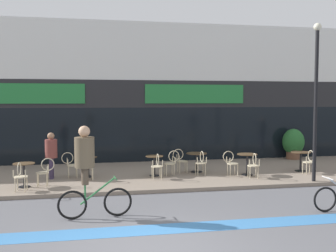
{
  "coord_description": "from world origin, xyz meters",
  "views": [
    {
      "loc": [
        -0.94,
        -7.18,
        2.86
      ],
      "look_at": [
        1.8,
        7.21,
        1.88
      ],
      "focal_mm": 42.0,
      "sensor_mm": 36.0,
      "label": 1
    }
  ],
  "objects_px": {
    "bistro_table_5": "(301,157)",
    "bistro_table_0": "(24,170)",
    "cafe_chair_4_near": "(254,164)",
    "pedestrian_near_end": "(51,151)",
    "bistro_table_1": "(88,163)",
    "cafe_chair_2_side": "(171,161)",
    "cafe_chair_3_near": "(201,161)",
    "planter_pot": "(293,143)",
    "bistro_table_2": "(154,162)",
    "cafe_chair_5_near": "(309,160)",
    "bistro_table_3": "(197,158)",
    "bistro_table_4": "(247,160)",
    "cafe_chair_1_side": "(70,163)",
    "cafe_chair_0_near": "(20,175)",
    "cafe_chair_1_near": "(88,165)",
    "cafe_chair_4_side": "(231,161)",
    "cafe_chair_0_side": "(45,170)",
    "lamp_post": "(316,91)",
    "cafe_chair_3_side": "(181,159)",
    "cafe_chair_2_near": "(157,164)",
    "cyclist_0": "(87,164)"
  },
  "relations": [
    {
      "from": "bistro_table_2",
      "to": "cafe_chair_4_near",
      "type": "height_order",
      "value": "cafe_chair_4_near"
    },
    {
      "from": "cafe_chair_1_side",
      "to": "bistro_table_1",
      "type": "bearing_deg",
      "value": -6.34
    },
    {
      "from": "bistro_table_1",
      "to": "cafe_chair_0_near",
      "type": "bearing_deg",
      "value": -135.33
    },
    {
      "from": "planter_pot",
      "to": "bistro_table_0",
      "type": "bearing_deg",
      "value": -161.06
    },
    {
      "from": "cafe_chair_1_near",
      "to": "pedestrian_near_end",
      "type": "height_order",
      "value": "pedestrian_near_end"
    },
    {
      "from": "lamp_post",
      "to": "cafe_chair_2_side",
      "type": "bearing_deg",
      "value": 157.14
    },
    {
      "from": "bistro_table_5",
      "to": "cafe_chair_4_side",
      "type": "height_order",
      "value": "cafe_chair_4_side"
    },
    {
      "from": "cafe_chair_3_near",
      "to": "cafe_chair_5_near",
      "type": "relative_size",
      "value": 1.0
    },
    {
      "from": "bistro_table_5",
      "to": "cafe_chair_3_side",
      "type": "relative_size",
      "value": 0.83
    },
    {
      "from": "bistro_table_2",
      "to": "cafe_chair_5_near",
      "type": "height_order",
      "value": "cafe_chair_5_near"
    },
    {
      "from": "cafe_chair_3_near",
      "to": "planter_pot",
      "type": "xyz_separation_m",
      "value": [
        5.25,
        3.01,
        0.22
      ]
    },
    {
      "from": "bistro_table_1",
      "to": "cafe_chair_3_near",
      "type": "distance_m",
      "value": 4.05
    },
    {
      "from": "bistro_table_1",
      "to": "cafe_chair_3_near",
      "type": "relative_size",
      "value": 0.8
    },
    {
      "from": "cafe_chair_1_near",
      "to": "pedestrian_near_end",
      "type": "xyz_separation_m",
      "value": [
        -1.26,
        0.53,
        0.44
      ]
    },
    {
      "from": "bistro_table_0",
      "to": "cafe_chair_0_near",
      "type": "distance_m",
      "value": 0.63
    },
    {
      "from": "cafe_chair_2_side",
      "to": "bistro_table_0",
      "type": "bearing_deg",
      "value": 7.87
    },
    {
      "from": "cafe_chair_3_near",
      "to": "cafe_chair_4_near",
      "type": "distance_m",
      "value": 1.88
    },
    {
      "from": "cafe_chair_1_near",
      "to": "cafe_chair_2_near",
      "type": "xyz_separation_m",
      "value": [
        2.33,
        -0.27,
        0.0
      ]
    },
    {
      "from": "cafe_chair_3_near",
      "to": "planter_pot",
      "type": "height_order",
      "value": "planter_pot"
    },
    {
      "from": "cafe_chair_5_near",
      "to": "cafe_chair_3_near",
      "type": "bearing_deg",
      "value": 83.73
    },
    {
      "from": "bistro_table_5",
      "to": "cafe_chair_2_side",
      "type": "bearing_deg",
      "value": 178.53
    },
    {
      "from": "bistro_table_1",
      "to": "cafe_chair_5_near",
      "type": "xyz_separation_m",
      "value": [
        7.99,
        -1.02,
        0.01
      ]
    },
    {
      "from": "lamp_post",
      "to": "pedestrian_near_end",
      "type": "distance_m",
      "value": 9.22
    },
    {
      "from": "cafe_chair_0_near",
      "to": "cafe_chair_0_side",
      "type": "distance_m",
      "value": 0.89
    },
    {
      "from": "bistro_table_1",
      "to": "cafe_chair_1_side",
      "type": "distance_m",
      "value": 0.63
    },
    {
      "from": "pedestrian_near_end",
      "to": "cafe_chair_2_near",
      "type": "bearing_deg",
      "value": 169.33
    },
    {
      "from": "cafe_chair_4_near",
      "to": "cafe_chair_4_side",
      "type": "relative_size",
      "value": 1.0
    },
    {
      "from": "cafe_chair_4_near",
      "to": "pedestrian_near_end",
      "type": "xyz_separation_m",
      "value": [
        -6.92,
        1.27,
        0.44
      ]
    },
    {
      "from": "pedestrian_near_end",
      "to": "cyclist_0",
      "type": "bearing_deg",
      "value": 107.89
    },
    {
      "from": "cafe_chair_1_side",
      "to": "cafe_chair_0_near",
      "type": "bearing_deg",
      "value": -131.94
    },
    {
      "from": "cafe_chair_4_side",
      "to": "pedestrian_near_end",
      "type": "xyz_separation_m",
      "value": [
        -6.31,
        0.65,
        0.44
      ]
    },
    {
      "from": "cafe_chair_2_side",
      "to": "cafe_chair_4_near",
      "type": "xyz_separation_m",
      "value": [
        2.71,
        -1.1,
        0.0
      ]
    },
    {
      "from": "cafe_chair_2_side",
      "to": "cafe_chair_3_side",
      "type": "distance_m",
      "value": 0.6
    },
    {
      "from": "cafe_chair_1_near",
      "to": "cafe_chair_3_side",
      "type": "bearing_deg",
      "value": -83.35
    },
    {
      "from": "cafe_chair_2_side",
      "to": "bistro_table_3",
      "type": "bearing_deg",
      "value": -162.38
    },
    {
      "from": "cafe_chair_2_near",
      "to": "cafe_chair_5_near",
      "type": "height_order",
      "value": "same"
    },
    {
      "from": "bistro_table_5",
      "to": "bistro_table_0",
      "type": "bearing_deg",
      "value": -174.71
    },
    {
      "from": "planter_pot",
      "to": "cafe_chair_2_side",
      "type": "bearing_deg",
      "value": -156.05
    },
    {
      "from": "cafe_chair_1_near",
      "to": "cafe_chair_1_side",
      "type": "relative_size",
      "value": 1.0
    },
    {
      "from": "cafe_chair_4_near",
      "to": "bistro_table_1",
      "type": "bearing_deg",
      "value": 84.34
    },
    {
      "from": "cafe_chair_2_side",
      "to": "pedestrian_near_end",
      "type": "xyz_separation_m",
      "value": [
        -4.22,
        0.17,
        0.44
      ]
    },
    {
      "from": "cafe_chair_3_near",
      "to": "cafe_chair_4_near",
      "type": "bearing_deg",
      "value": -120.06
    },
    {
      "from": "pedestrian_near_end",
      "to": "cafe_chair_5_near",
      "type": "bearing_deg",
      "value": 176.2
    },
    {
      "from": "cafe_chair_5_near",
      "to": "planter_pot",
      "type": "distance_m",
      "value": 3.79
    },
    {
      "from": "cafe_chair_2_side",
      "to": "cafe_chair_5_near",
      "type": "relative_size",
      "value": 1.0
    },
    {
      "from": "planter_pot",
      "to": "bistro_table_4",
      "type": "bearing_deg",
      "value": -137.62
    },
    {
      "from": "bistro_table_0",
      "to": "bistro_table_3",
      "type": "distance_m",
      "value": 6.16
    },
    {
      "from": "cafe_chair_0_side",
      "to": "lamp_post",
      "type": "xyz_separation_m",
      "value": [
        8.82,
        -0.86,
        2.52
      ]
    },
    {
      "from": "bistro_table_3",
      "to": "bistro_table_4",
      "type": "bearing_deg",
      "value": -28.52
    },
    {
      "from": "bistro_table_5",
      "to": "cafe_chair_5_near",
      "type": "distance_m",
      "value": 0.63
    }
  ]
}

